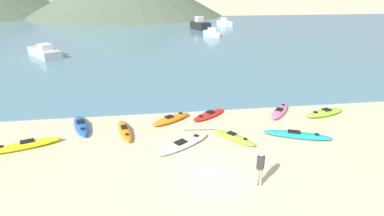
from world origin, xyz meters
TOP-DOWN VIEW (x-y plane):
  - ground_plane at (0.00, 0.00)m, footprint 400.00×400.00m
  - bay_water at (0.00, 42.20)m, footprint 160.00×70.00m
  - kayak_on_sand_0 at (-3.94, 4.65)m, footprint 1.22×2.90m
  - kayak_on_sand_1 at (8.43, 5.50)m, footprint 2.97×1.53m
  - kayak_on_sand_2 at (1.13, 6.29)m, footprint 2.60×2.22m
  - kayak_on_sand_3 at (-6.47, 5.63)m, footprint 1.63×3.10m
  - kayak_on_sand_4 at (-0.88, 2.72)m, footprint 3.17×2.54m
  - kayak_on_sand_5 at (-8.83, 3.60)m, footprint 3.53×1.77m
  - kayak_on_sand_6 at (5.79, 6.26)m, footprint 2.42×2.87m
  - kayak_on_sand_7 at (5.31, 2.85)m, footprint 3.54×1.94m
  - kayak_on_sand_8 at (-1.28, 5.83)m, footprint 2.63×2.06m
  - kayak_on_sand_9 at (1.85, 3.03)m, footprint 2.10×2.43m
  - person_near_foreground at (1.81, -0.95)m, footprint 0.33×0.24m
  - moored_boat_0 at (7.42, 48.13)m, footprint 3.54×5.08m
  - moored_boat_1 at (13.41, 53.03)m, footprint 2.60×4.30m
  - moored_boat_2 at (-14.59, 26.21)m, footprint 5.01×5.95m
  - moored_boat_3 at (7.74, 38.77)m, footprint 2.19×3.27m
  - loose_paddle at (0.33, 4.46)m, footprint 2.79×0.42m

SIDE VIEW (x-z plane):
  - ground_plane at x=0.00m, z-range 0.00..0.00m
  - loose_paddle at x=0.33m, z-range 0.00..0.03m
  - bay_water at x=0.00m, z-range 0.00..0.06m
  - kayak_on_sand_2 at x=1.13m, z-range -0.02..0.28m
  - kayak_on_sand_6 at x=5.79m, z-range -0.02..0.31m
  - kayak_on_sand_4 at x=-0.88m, z-range -0.02..0.32m
  - kayak_on_sand_0 at x=-3.94m, z-range -0.02..0.32m
  - kayak_on_sand_7 at x=5.31m, z-range -0.02..0.34m
  - kayak_on_sand_9 at x=1.85m, z-range -0.02..0.36m
  - kayak_on_sand_3 at x=-6.47m, z-range -0.02..0.37m
  - kayak_on_sand_1 at x=8.43m, z-range -0.02..0.38m
  - kayak_on_sand_5 at x=-8.83m, z-range -0.02..0.38m
  - kayak_on_sand_8 at x=-1.28m, z-range -0.02..0.38m
  - moored_boat_3 at x=7.74m, z-range -0.16..1.30m
  - moored_boat_2 at x=-14.59m, z-range -0.16..1.33m
  - moored_boat_1 at x=13.41m, z-range -0.19..1.46m
  - moored_boat_0 at x=7.42m, z-range -0.29..2.06m
  - person_near_foreground at x=1.81m, z-range 0.12..1.73m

